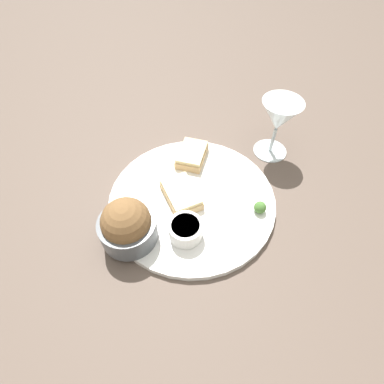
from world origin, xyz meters
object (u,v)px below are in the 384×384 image
(sauce_ramekin, at_px, (186,229))
(cheese_toast_near, at_px, (181,194))
(cheese_toast_far, at_px, (192,155))
(wine_glass, at_px, (279,118))
(salad_bowl, at_px, (127,225))

(sauce_ramekin, height_order, cheese_toast_near, sauce_ramekin)
(cheese_toast_far, relative_size, wine_glass, 0.61)
(salad_bowl, relative_size, sauce_ramekin, 1.66)
(sauce_ramekin, relative_size, cheese_toast_near, 0.58)
(sauce_ramekin, xyz_separation_m, wine_glass, (-0.28, 0.14, 0.06))
(sauce_ramekin, bearing_deg, wine_glass, 153.55)
(cheese_toast_far, bearing_deg, sauce_ramekin, 10.05)
(salad_bowl, bearing_deg, sauce_ramekin, 104.51)
(cheese_toast_near, xyz_separation_m, wine_glass, (-0.19, 0.17, 0.07))
(salad_bowl, height_order, wine_glass, wine_glass)
(cheese_toast_near, bearing_deg, sauce_ramekin, 20.15)
(salad_bowl, distance_m, wine_glass, 0.39)
(sauce_ramekin, bearing_deg, cheese_toast_near, -159.85)
(cheese_toast_far, distance_m, wine_glass, 0.20)
(sauce_ramekin, bearing_deg, salad_bowl, -75.49)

